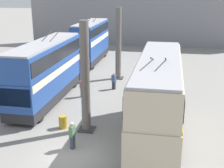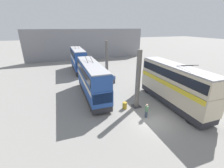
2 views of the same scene
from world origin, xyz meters
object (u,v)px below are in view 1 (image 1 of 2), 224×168
Objects in this scene: person_aisle_foreground at (72,135)px; oil_drum at (63,122)px; person_by_right_row at (82,87)px; bus_right_far at (91,39)px; person_aisle_midway at (114,81)px; bus_left_near at (158,97)px; bus_right_near at (46,68)px.

person_aisle_foreground is 1.95× the size of oil_drum.
person_aisle_foreground is 1.02× the size of person_by_right_row.
bus_right_far reaches higher than person_aisle_midway.
bus_left_near is 11.02m from bus_right_near.
bus_right_near reaches higher than oil_drum.
person_by_right_row is at bearing -168.84° from bus_right_far.
bus_right_near reaches higher than person_by_right_row.
person_by_right_row is at bearing 174.09° from person_aisle_midway.
person_aisle_foreground is at bearing -149.88° from oil_drum.
person_aisle_midway is 3.45m from person_by_right_row.
person_by_right_row reaches higher than person_aisle_midway.
person_aisle_foreground is 9.10m from person_by_right_row.
bus_right_near is 14.53m from bus_right_far.
bus_left_near is at bearing -119.99° from person_aisle_midway.
bus_right_near is 6.79× the size of person_by_right_row.
bus_left_near is 10.17m from person_by_right_row.
bus_right_near is 8.92m from person_aisle_foreground.
person_by_right_row is at bearing 111.02° from person_aisle_foreground.
bus_right_far reaches higher than oil_drum.
bus_left_near reaches higher than person_aisle_foreground.
bus_right_far reaches higher than bus_right_near.
bus_left_near reaches higher than oil_drum.
person_aisle_midway is (-10.52, -4.88, -2.05)m from bus_right_far.
person_aisle_midway reaches higher than oil_drum.
person_by_right_row is (1.44, -2.58, -1.95)m from bus_right_near.
person_aisle_midway is 0.94× the size of person_by_right_row.
person_aisle_foreground reaches higher than person_aisle_midway.
bus_left_near is 5.49m from person_aisle_foreground.
person_aisle_foreground is 3.03m from oil_drum.
bus_right_near is 3.54m from person_by_right_row.
bus_left_near is 6.76× the size of person_aisle_foreground.
bus_left_near is 6.91× the size of person_by_right_row.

